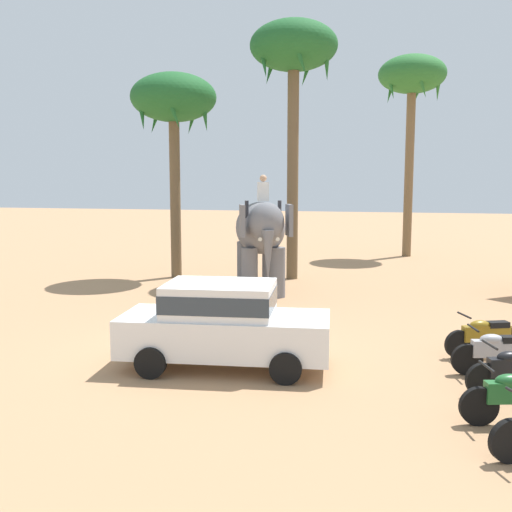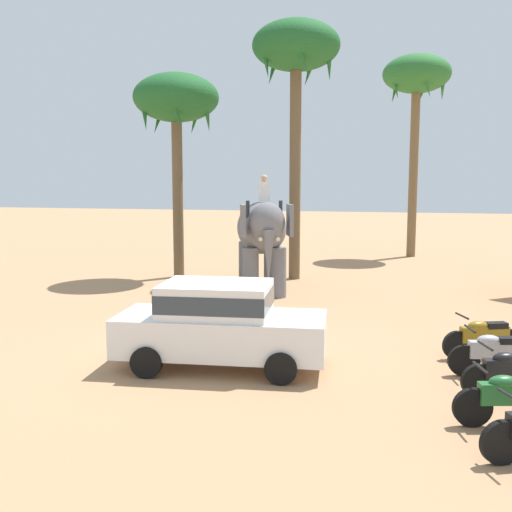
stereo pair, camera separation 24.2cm
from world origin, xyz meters
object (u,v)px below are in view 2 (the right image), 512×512
object	(u,v)px
car_sedan_foreground	(220,321)
motorcycle_fourth_in_row	(496,352)
palm_tree_behind_elephant	(416,81)
palm_tree_left_of_road	(176,103)
elephant_with_mahout	(262,233)
motorcycle_second_in_row	(512,397)
palm_tree_near_hut	(296,55)
motorcycle_far_in_row	(484,337)

from	to	relation	value
car_sedan_foreground	motorcycle_fourth_in_row	xyz separation A→B (m)	(5.24, 0.78, -0.46)
car_sedan_foreground	palm_tree_behind_elephant	xyz separation A→B (m)	(3.70, 18.90, 7.45)
car_sedan_foreground	palm_tree_behind_elephant	distance (m)	20.65
palm_tree_behind_elephant	palm_tree_left_of_road	size ratio (longest dim) A/B	1.25
elephant_with_mahout	motorcycle_fourth_in_row	bearing A→B (deg)	-47.87
elephant_with_mahout	palm_tree_left_of_road	world-z (taller)	palm_tree_left_of_road
motorcycle_second_in_row	palm_tree_near_hut	world-z (taller)	palm_tree_near_hut
motorcycle_far_in_row	palm_tree_behind_elephant	xyz separation A→B (m)	(-1.46, 16.97, 7.92)
motorcycle_far_in_row	palm_tree_near_hut	bearing A→B (deg)	122.63
car_sedan_foreground	motorcycle_second_in_row	size ratio (longest dim) A/B	2.42
motorcycle_fourth_in_row	palm_tree_behind_elephant	bearing A→B (deg)	94.86
motorcycle_second_in_row	motorcycle_fourth_in_row	world-z (taller)	same
palm_tree_behind_elephant	palm_tree_near_hut	bearing A→B (deg)	-118.28
car_sedan_foreground	palm_tree_left_of_road	bearing A→B (deg)	116.05
palm_tree_behind_elephant	palm_tree_near_hut	size ratio (longest dim) A/B	1.02
elephant_with_mahout	motorcycle_far_in_row	world-z (taller)	elephant_with_mahout
motorcycle_far_in_row	palm_tree_left_of_road	bearing A→B (deg)	140.81
motorcycle_fourth_in_row	palm_tree_left_of_road	world-z (taller)	palm_tree_left_of_road
palm_tree_near_hut	motorcycle_far_in_row	bearing A→B (deg)	-57.37
car_sedan_foreground	motorcycle_second_in_row	bearing A→B (deg)	-17.65
car_sedan_foreground	motorcycle_far_in_row	xyz separation A→B (m)	(5.16, 1.93, -0.46)
motorcycle_second_in_row	car_sedan_foreground	bearing A→B (deg)	162.35
car_sedan_foreground	elephant_with_mahout	size ratio (longest dim) A/B	1.06
palm_tree_near_hut	palm_tree_left_of_road	size ratio (longest dim) A/B	1.23
car_sedan_foreground	palm_tree_left_of_road	distance (m)	12.69
car_sedan_foreground	motorcycle_far_in_row	distance (m)	5.53
elephant_with_mahout	motorcycle_far_in_row	xyz separation A→B (m)	(6.22, -5.81, -1.53)
palm_tree_behind_elephant	palm_tree_near_hut	distance (m)	9.06
palm_tree_near_hut	car_sedan_foreground	bearing A→B (deg)	-86.89
palm_tree_near_hut	elephant_with_mahout	bearing A→B (deg)	-98.28
palm_tree_behind_elephant	palm_tree_left_of_road	world-z (taller)	palm_tree_behind_elephant
car_sedan_foreground	motorcycle_far_in_row	bearing A→B (deg)	20.52
motorcycle_second_in_row	motorcycle_far_in_row	distance (m)	3.57
car_sedan_foreground	motorcycle_fourth_in_row	size ratio (longest dim) A/B	2.40
palm_tree_behind_elephant	motorcycle_far_in_row	bearing A→B (deg)	-85.07
car_sedan_foreground	palm_tree_left_of_road	xyz separation A→B (m)	(-4.99, 10.21, 5.64)
motorcycle_fourth_in_row	motorcycle_far_in_row	distance (m)	1.16
motorcycle_second_in_row	palm_tree_behind_elephant	size ratio (longest dim) A/B	0.18
elephant_with_mahout	motorcycle_fourth_in_row	distance (m)	9.51
palm_tree_near_hut	palm_tree_left_of_road	distance (m)	4.75
car_sedan_foreground	motorcycle_second_in_row	world-z (taller)	car_sedan_foreground
elephant_with_mahout	motorcycle_fourth_in_row	xyz separation A→B (m)	(6.30, -6.96, -1.53)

